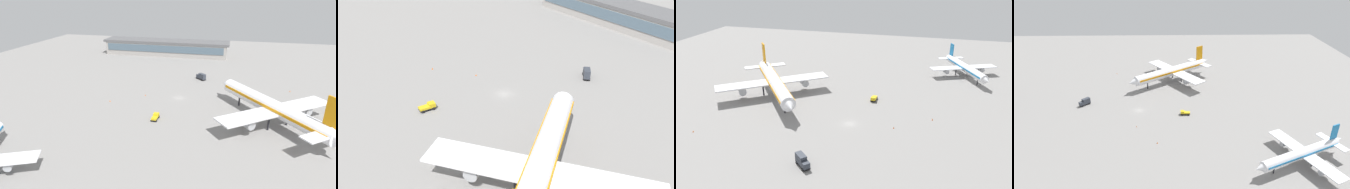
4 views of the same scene
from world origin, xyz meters
TOP-DOWN VIEW (x-y plane):
  - ground at (0.00, 0.00)m, footprint 288.00×288.00m
  - airplane_at_gate at (-35.56, 15.93)m, footprint 40.86×48.05m
  - airplane_taxiing at (40.89, 62.20)m, footprint 31.60×38.13m
  - pushback_tractor at (4.47, 21.83)m, footprint 2.32×4.46m
  - catering_truck at (-6.31, -27.33)m, footprint 5.42×5.18m
  - safety_cone_near_gate at (27.37, 10.22)m, footprint 0.44×0.44m
  - safety_cone_mid_apron at (14.99, 0.66)m, footprint 0.44×0.44m
  - safety_cone_far_side at (-47.86, -18.95)m, footprint 0.44×0.44m

SIDE VIEW (x-z plane):
  - ground at x=0.00m, z-range 0.00..0.00m
  - safety_cone_near_gate at x=27.37m, z-range 0.00..0.60m
  - safety_cone_mid_apron at x=14.99m, z-range 0.00..0.60m
  - safety_cone_far_side at x=-47.86m, z-range 0.00..0.60m
  - pushback_tractor at x=4.47m, z-range 0.02..1.92m
  - catering_truck at x=-6.31m, z-range 0.05..3.35m
  - airplane_taxiing at x=40.89m, z-range -1.68..10.62m
  - airplane_at_gate at x=-35.56m, z-range -2.37..14.97m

